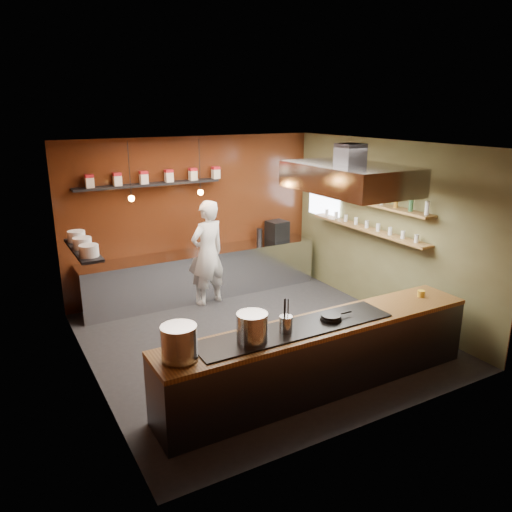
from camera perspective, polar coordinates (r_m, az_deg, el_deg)
floor at (r=7.95m, az=0.38°, el=-9.53°), size 5.00×5.00×0.00m
back_wall at (r=9.59m, az=-7.04°, el=4.47°), size 5.00×0.00×5.00m
left_wall at (r=6.59m, az=-18.85°, el=-2.01°), size 0.00×5.00×5.00m
right_wall at (r=8.88m, az=14.59°, el=3.05°), size 0.00×5.00×5.00m
ceiling at (r=7.15m, az=0.43°, el=12.58°), size 5.00×5.00×0.00m
window_pane at (r=10.03m, az=7.83°, el=7.30°), size 0.00×1.00×1.00m
prep_counter at (r=9.58m, az=-6.06°, el=-2.04°), size 4.60×0.65×0.90m
pass_counter at (r=6.54m, az=7.44°, el=-11.21°), size 4.40×0.72×0.94m
tin_shelf at (r=9.04m, az=-12.17°, el=7.98°), size 2.60×0.26×0.04m
plate_shelf at (r=7.55m, az=-19.17°, el=0.68°), size 0.30×1.40×0.04m
bottle_shelf_upper at (r=8.90m, az=12.70°, el=5.98°), size 0.26×2.80×0.04m
bottle_shelf_lower at (r=8.99m, az=12.51°, el=3.04°), size 0.26×2.80×0.04m
extractor_hood at (r=7.61m, az=10.59°, el=8.81°), size 1.20×2.00×0.72m
pendant_left at (r=8.29m, az=-14.07°, el=6.75°), size 0.10×0.10×0.95m
pendant_right at (r=8.67m, az=-6.37°, el=7.57°), size 0.10×0.10×0.95m
storage_tins at (r=9.07m, az=-11.31°, el=8.90°), size 2.43×0.13×0.22m
plate_stacks at (r=7.52m, az=-19.24°, el=1.41°), size 0.26×1.16×0.16m
bottles at (r=8.87m, az=12.76°, el=6.87°), size 0.06×2.66×0.24m
wine_glasses at (r=8.97m, az=12.55°, el=3.57°), size 0.07×2.37×0.13m
stockpot_large at (r=5.40m, az=-8.77°, el=-9.74°), size 0.50×0.50×0.38m
stockpot_small at (r=5.72m, az=-0.44°, el=-8.14°), size 0.44×0.44×0.34m
utensil_crock at (r=5.97m, az=3.43°, el=-7.79°), size 0.21×0.21×0.20m
frying_pan at (r=6.39m, az=8.61°, el=-6.92°), size 0.45×0.28×0.07m
butter_jar at (r=7.48m, az=18.35°, el=-4.10°), size 0.11×0.11×0.09m
espresso_machine at (r=10.21m, az=2.44°, el=2.97°), size 0.42×0.40×0.38m
chef at (r=9.09m, az=-5.53°, el=0.35°), size 0.80×0.63×1.93m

